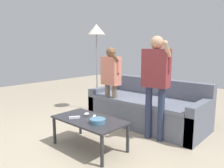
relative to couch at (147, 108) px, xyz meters
The scene contains 10 objects.
ground_plane 1.36m from the couch, 89.75° to the right, with size 12.00×12.00×0.00m, color tan.
couch is the anchor object (origin of this frame).
coffee_table 1.40m from the couch, 92.34° to the right, with size 1.05×0.56×0.43m.
snack_bowl 1.46m from the couch, 83.87° to the right, with size 0.21×0.21×0.06m, color teal.
game_remote_nunchuk 1.34m from the couch, 98.54° to the right, with size 0.06×0.09×0.05m.
floor_lamp 1.94m from the couch, behind, with size 0.38×0.38×1.91m.
player_left 0.90m from the couch, 139.62° to the right, with size 0.42×0.29×1.42m.
player_right 0.99m from the couch, 48.32° to the right, with size 0.49×0.32×1.58m.
game_remote_wand_near 1.54m from the couch, 98.51° to the right, with size 0.12×0.15×0.03m.
game_remote_wand_far 1.34m from the couch, 91.12° to the right, with size 0.12×0.14×0.03m.
Camera 1 is at (2.14, -2.06, 1.42)m, focal length 35.31 mm.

